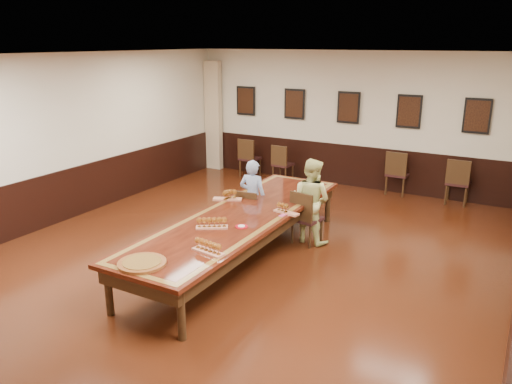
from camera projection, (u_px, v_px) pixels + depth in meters
The scene contains 23 objects.
floor at pixel (241, 259), 8.14m from camera, with size 8.00×10.00×0.02m, color black.
ceiling at pixel (239, 55), 7.20m from camera, with size 8.00×10.00×0.02m, color white.
wall_back at pixel (349, 120), 11.85m from camera, with size 8.00×0.02×3.20m, color beige.
wall_left at pixel (61, 139), 9.55m from camera, with size 0.02×10.00×3.20m, color beige.
chair_man at pixel (251, 212), 9.00m from camera, with size 0.41×0.44×0.87m, color black, non-canonical shape.
chair_woman at pixel (307, 217), 8.64m from camera, with size 0.45×0.49×0.96m, color black, non-canonical shape.
spare_chair_a at pixel (250, 157), 12.97m from camera, with size 0.47×0.51×1.00m, color black, non-canonical shape.
spare_chair_b at pixel (283, 163), 12.46m from camera, with size 0.44×0.48×0.94m, color black, non-canonical shape.
spare_chair_c at pixel (398, 173), 11.42m from camera, with size 0.48×0.52×1.02m, color black, non-canonical shape.
spare_chair_d at pixel (458, 181), 10.73m from camera, with size 0.47×0.52×1.01m, color black, non-canonical shape.
person_man at pixel (253, 197), 9.00m from camera, with size 0.51×0.33×1.38m, color #4569AE.
person_woman at pixel (311, 201), 8.64m from camera, with size 0.74×0.58×1.49m, color #DADD8A.
pink_phone at pixel (283, 215), 7.89m from camera, with size 0.07×0.15×0.01m, color #CB437A.
curtain at pixel (213, 116), 13.49m from camera, with size 0.45×0.18×2.90m, color tan.
wainscoting at pixel (241, 230), 7.99m from camera, with size 8.00×10.00×1.00m.
conference_table at pixel (241, 223), 7.96m from camera, with size 1.40×5.00×0.76m.
posters at pixel (348, 108), 11.70m from camera, with size 6.14×0.04×0.74m.
flight_a at pixel (228, 195), 8.63m from camera, with size 0.52×0.34×0.19m.
flight_b at pixel (285, 209), 7.98m from camera, with size 0.45×0.20×0.16m.
flight_c at pixel (212, 223), 7.33m from camera, with size 0.47×0.37×0.17m.
flight_d at pixel (208, 247), 6.48m from camera, with size 0.49×0.22×0.18m.
red_plate_grp at pixel (242, 227), 7.39m from camera, with size 0.19×0.19×0.02m.
carved_platter at pixel (142, 263), 6.15m from camera, with size 0.72×0.72×0.05m.
Camera 1 is at (3.87, -6.39, 3.40)m, focal length 35.00 mm.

